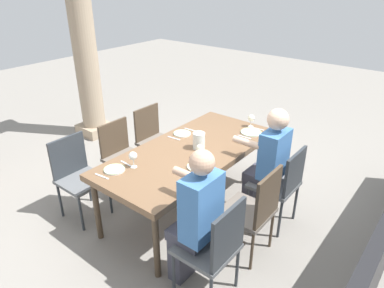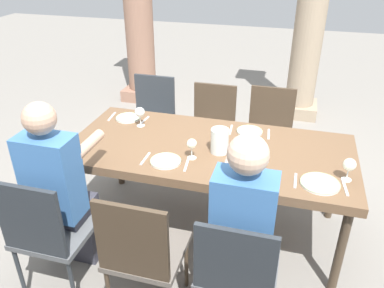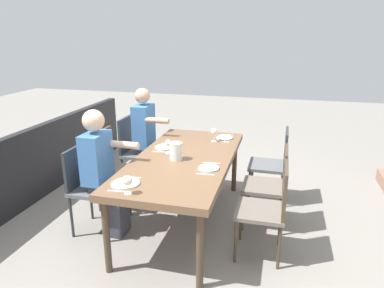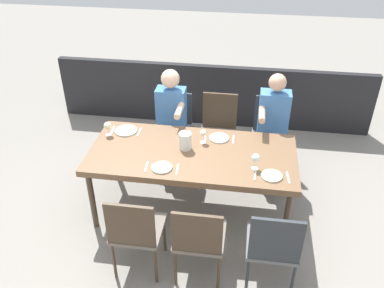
% 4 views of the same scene
% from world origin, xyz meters
% --- Properties ---
extents(ground_plane, '(16.00, 16.00, 0.00)m').
position_xyz_m(ground_plane, '(0.00, 0.00, 0.00)').
color(ground_plane, gray).
extents(dining_table, '(2.09, 0.97, 0.76)m').
position_xyz_m(dining_table, '(0.00, 0.00, 0.70)').
color(dining_table, brown).
rests_on(dining_table, ground).
extents(chair_west_north, '(0.44, 0.44, 0.90)m').
position_xyz_m(chair_west_north, '(-0.81, 0.91, 0.52)').
color(chair_west_north, '#5B5E61').
rests_on(chair_west_north, ground).
extents(chair_west_south, '(0.44, 0.44, 0.93)m').
position_xyz_m(chair_west_south, '(-0.81, -0.91, 0.53)').
color(chair_west_south, '#5B5E61').
rests_on(chair_west_south, ground).
extents(chair_mid_north, '(0.44, 0.44, 0.87)m').
position_xyz_m(chair_mid_north, '(-0.19, 0.90, 0.50)').
color(chair_mid_north, '#6A6158').
rests_on(chair_mid_north, ground).
extents(chair_mid_south, '(0.44, 0.44, 0.93)m').
position_xyz_m(chair_mid_south, '(-0.19, -0.91, 0.53)').
color(chair_mid_south, '#6A6158').
rests_on(chair_mid_south, ground).
extents(chair_east_north, '(0.44, 0.44, 0.89)m').
position_xyz_m(chair_east_north, '(0.37, 0.91, 0.51)').
color(chair_east_north, '#6A6158').
rests_on(chair_east_north, ground).
extents(chair_east_south, '(0.44, 0.44, 0.90)m').
position_xyz_m(chair_east_south, '(0.37, -0.90, 0.53)').
color(chair_east_south, '#5B5E61').
rests_on(chair_east_south, ground).
extents(diner_woman_green, '(0.35, 0.50, 1.29)m').
position_xyz_m(diner_woman_green, '(0.36, -0.73, 0.70)').
color(diner_woman_green, '#3F3F4C').
rests_on(diner_woman_green, ground).
extents(diner_man_white, '(0.35, 0.49, 1.33)m').
position_xyz_m(diner_man_white, '(-0.81, -0.71, 0.70)').
color(diner_man_white, '#3F3F4C').
rests_on(diner_man_white, ground).
extents(stone_column_centre, '(0.47, 0.47, 2.86)m').
position_xyz_m(stone_column_centre, '(0.63, 2.56, 1.40)').
color(stone_column_centre, tan).
rests_on(stone_column_centre, ground).
extents(plate_0, '(0.20, 0.20, 0.02)m').
position_xyz_m(plate_0, '(-0.78, 0.29, 0.77)').
color(plate_0, white).
rests_on(plate_0, dining_table).
extents(wine_glass_0, '(0.08, 0.08, 0.16)m').
position_xyz_m(wine_glass_0, '(-0.63, 0.19, 0.88)').
color(wine_glass_0, white).
rests_on(wine_glass_0, dining_table).
extents(fork_0, '(0.03, 0.17, 0.01)m').
position_xyz_m(fork_0, '(-0.93, 0.29, 0.76)').
color(fork_0, silver).
rests_on(fork_0, dining_table).
extents(spoon_0, '(0.03, 0.17, 0.01)m').
position_xyz_m(spoon_0, '(-0.63, 0.29, 0.76)').
color(spoon_0, silver).
rests_on(spoon_0, dining_table).
extents(plate_1, '(0.21, 0.21, 0.02)m').
position_xyz_m(plate_1, '(-0.24, -0.29, 0.77)').
color(plate_1, white).
rests_on(plate_1, dining_table).
extents(wine_glass_1, '(0.07, 0.07, 0.15)m').
position_xyz_m(wine_glass_1, '(-0.09, -0.19, 0.87)').
color(wine_glass_1, white).
rests_on(wine_glass_1, dining_table).
extents(fork_1, '(0.02, 0.17, 0.01)m').
position_xyz_m(fork_1, '(-0.39, -0.29, 0.76)').
color(fork_1, silver).
rests_on(fork_1, dining_table).
extents(spoon_1, '(0.04, 0.17, 0.01)m').
position_xyz_m(spoon_1, '(-0.09, -0.29, 0.76)').
color(spoon_1, silver).
rests_on(spoon_1, dining_table).
extents(plate_2, '(0.20, 0.20, 0.02)m').
position_xyz_m(plate_2, '(0.25, 0.32, 0.77)').
color(plate_2, white).
rests_on(plate_2, dining_table).
extents(fork_2, '(0.03, 0.17, 0.01)m').
position_xyz_m(fork_2, '(0.10, 0.32, 0.76)').
color(fork_2, silver).
rests_on(fork_2, dining_table).
extents(spoon_2, '(0.03, 0.17, 0.01)m').
position_xyz_m(spoon_2, '(0.40, 0.32, 0.76)').
color(spoon_2, silver).
rests_on(spoon_2, dining_table).
extents(plate_3, '(0.25, 0.25, 0.02)m').
position_xyz_m(plate_3, '(0.78, -0.29, 0.77)').
color(plate_3, white).
rests_on(plate_3, dining_table).
extents(wine_glass_3, '(0.08, 0.08, 0.15)m').
position_xyz_m(wine_glass_3, '(0.94, -0.19, 0.87)').
color(wine_glass_3, white).
rests_on(wine_glass_3, dining_table).
extents(fork_3, '(0.02, 0.17, 0.01)m').
position_xyz_m(fork_3, '(0.63, -0.29, 0.76)').
color(fork_3, silver).
rests_on(fork_3, dining_table).
extents(spoon_3, '(0.03, 0.17, 0.01)m').
position_xyz_m(spoon_3, '(0.93, -0.29, 0.76)').
color(spoon_3, silver).
rests_on(spoon_3, dining_table).
extents(water_pitcher, '(0.13, 0.13, 0.18)m').
position_xyz_m(water_pitcher, '(0.08, -0.06, 0.84)').
color(water_pitcher, white).
rests_on(water_pitcher, dining_table).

